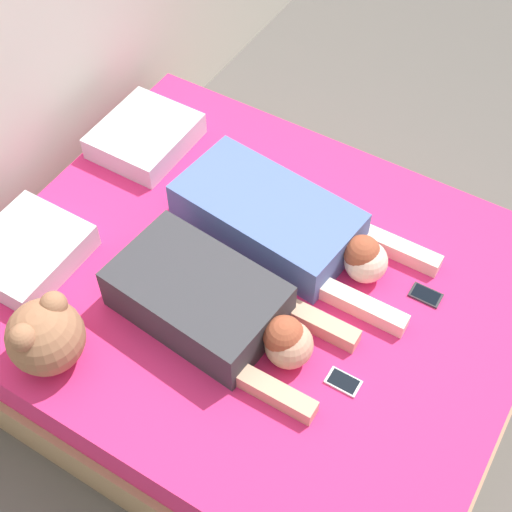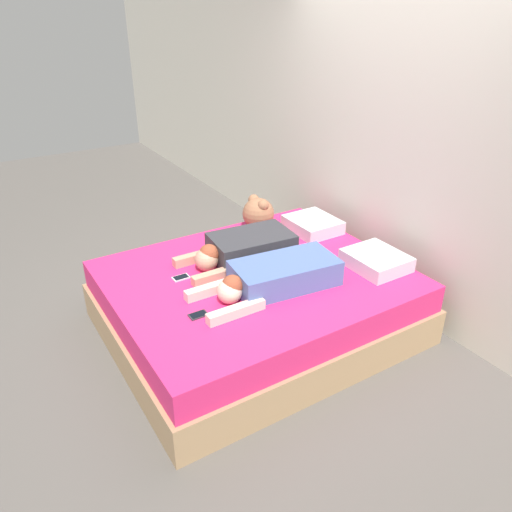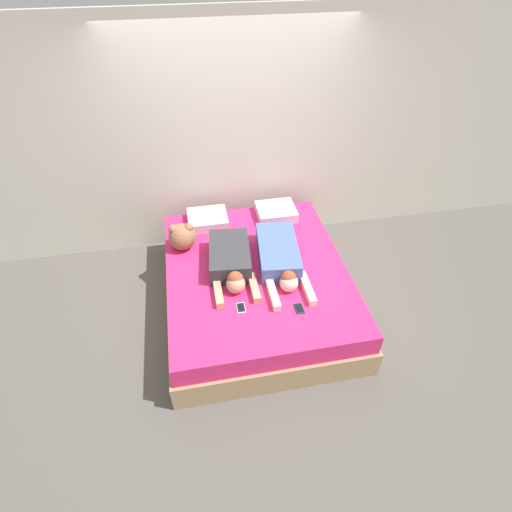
# 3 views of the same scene
# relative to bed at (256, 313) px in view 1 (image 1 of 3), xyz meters

# --- Properties ---
(ground_plane) EXTENTS (12.00, 12.00, 0.00)m
(ground_plane) POSITION_rel_bed_xyz_m (0.00, 0.00, -0.25)
(ground_plane) COLOR #5B5651
(bed) EXTENTS (1.84, 2.20, 0.50)m
(bed) POSITION_rel_bed_xyz_m (0.00, 0.00, 0.00)
(bed) COLOR tan
(bed) RESTS_ON ground_plane
(pillow_head_left) EXTENTS (0.44, 0.39, 0.11)m
(pillow_head_left) POSITION_rel_bed_xyz_m (-0.40, 0.85, 0.31)
(pillow_head_left) COLOR silver
(pillow_head_left) RESTS_ON bed
(pillow_head_right) EXTENTS (0.44, 0.39, 0.11)m
(pillow_head_right) POSITION_rel_bed_xyz_m (0.40, 0.85, 0.31)
(pillow_head_right) COLOR silver
(pillow_head_right) RESTS_ON bed
(person_left) EXTENTS (0.46, 0.94, 0.21)m
(person_left) POSITION_rel_bed_xyz_m (-0.25, 0.03, 0.35)
(person_left) COLOR #333338
(person_left) RESTS_ON bed
(person_right) EXTENTS (0.47, 1.11, 0.20)m
(person_right) POSITION_rel_bed_xyz_m (0.24, 0.01, 0.35)
(person_right) COLOR #4C66A5
(person_right) RESTS_ON bed
(cell_phone_left) EXTENTS (0.08, 0.12, 0.01)m
(cell_phone_left) POSITION_rel_bed_xyz_m (-0.24, -0.51, 0.26)
(cell_phone_left) COLOR silver
(cell_phone_left) RESTS_ON bed
(cell_phone_right) EXTENTS (0.08, 0.12, 0.01)m
(cell_phone_right) POSITION_rel_bed_xyz_m (0.28, -0.62, 0.26)
(cell_phone_right) COLOR #2D2D33
(cell_phone_right) RESTS_ON bed
(plush_toy) EXTENTS (0.28, 0.28, 0.30)m
(plush_toy) POSITION_rel_bed_xyz_m (-0.70, 0.46, 0.41)
(plush_toy) COLOR #996647
(plush_toy) RESTS_ON bed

